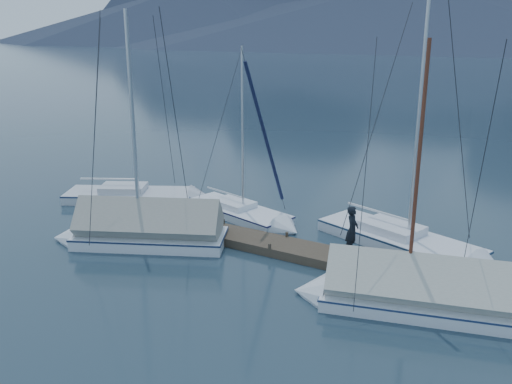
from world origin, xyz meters
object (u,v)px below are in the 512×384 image
(sailboat_covered_far, at_px, (136,232))
(person, at_px, (352,230))
(sailboat_covered_near, at_px, (402,294))
(sailboat_open_right, at_px, (420,248))
(sailboat_open_mid, at_px, (250,217))
(sailboat_open_left, at_px, (149,197))

(sailboat_covered_far, height_order, person, sailboat_covered_far)
(sailboat_covered_near, relative_size, person, 4.97)
(sailboat_open_right, height_order, person, sailboat_open_right)
(sailboat_open_mid, height_order, sailboat_covered_far, sailboat_covered_far)
(sailboat_open_left, bearing_deg, sailboat_covered_near, -17.42)
(sailboat_open_left, height_order, sailboat_open_right, sailboat_open_right)
(sailboat_open_mid, relative_size, sailboat_open_right, 0.82)
(sailboat_open_mid, bearing_deg, sailboat_open_right, 0.71)
(sailboat_covered_far, xyz_separation_m, person, (7.93, 2.69, 0.75))
(sailboat_open_mid, xyz_separation_m, person, (5.52, -2.01, 1.08))
(sailboat_open_left, height_order, person, sailboat_open_left)
(sailboat_open_right, distance_m, sailboat_covered_near, 4.60)
(sailboat_open_right, relative_size, person, 5.68)
(sailboat_open_left, distance_m, sailboat_open_mid, 5.85)
(sailboat_covered_near, height_order, sailboat_covered_far, sailboat_covered_far)
(sailboat_open_left, height_order, sailboat_covered_far, sailboat_covered_far)
(sailboat_open_mid, distance_m, sailboat_open_right, 7.50)
(sailboat_covered_near, height_order, person, sailboat_covered_near)
(sailboat_open_mid, relative_size, sailboat_covered_far, 0.85)
(sailboat_open_mid, xyz_separation_m, sailboat_covered_near, (8.10, -4.46, 0.29))
(sailboat_open_left, xyz_separation_m, sailboat_covered_near, (13.95, -4.38, 0.27))
(sailboat_open_right, bearing_deg, person, -133.30)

